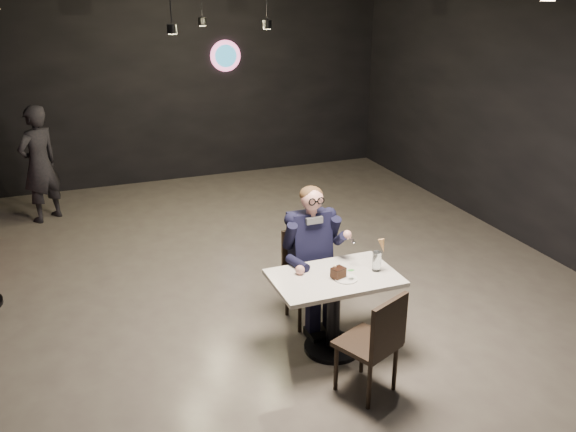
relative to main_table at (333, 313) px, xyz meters
name	(u,v)px	position (x,y,z in m)	size (l,w,h in m)	color
floor	(272,298)	(-0.19, 1.10, -0.38)	(9.00, 9.00, 0.00)	#6F685D
wall_sign	(225,56)	(0.61, 5.57, 1.62)	(0.50, 0.06, 0.50)	pink
pendant_lights	(213,5)	(-0.19, 3.10, 2.51)	(1.40, 1.20, 0.36)	black
main_table	(333,313)	(0.00, 0.00, 0.00)	(1.10, 0.70, 0.75)	white
chair_far	(310,278)	(0.00, 0.55, 0.09)	(0.42, 0.46, 0.92)	black
chair_near	(367,342)	(0.00, -0.63, 0.09)	(0.42, 0.46, 0.92)	black
seated_man	(310,254)	(0.00, 0.55, 0.34)	(0.60, 0.80, 1.44)	black
dessert_plate	(346,279)	(0.06, -0.10, 0.38)	(0.20, 0.20, 0.01)	white
cake_slice	(338,273)	(0.01, -0.05, 0.43)	(0.11, 0.09, 0.08)	black
mint_leaf	(351,270)	(0.10, -0.12, 0.47)	(0.06, 0.04, 0.01)	green
sundae_glass	(377,261)	(0.39, -0.04, 0.46)	(0.08, 0.08, 0.18)	silver
wafer_cone	(382,246)	(0.43, -0.05, 0.61)	(0.06, 0.06, 0.12)	tan
passerby	(39,164)	(-2.39, 4.39, 0.43)	(0.59, 0.39, 1.62)	black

